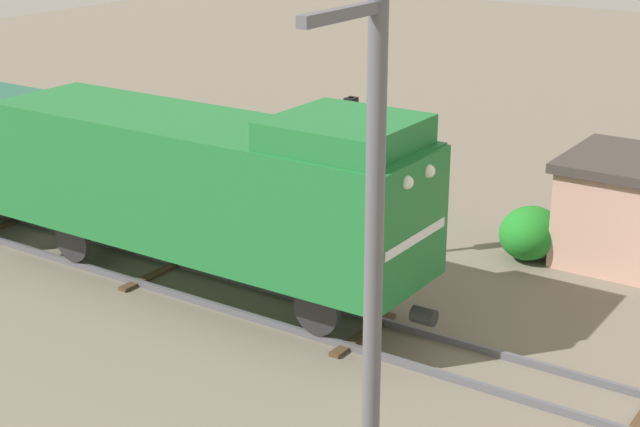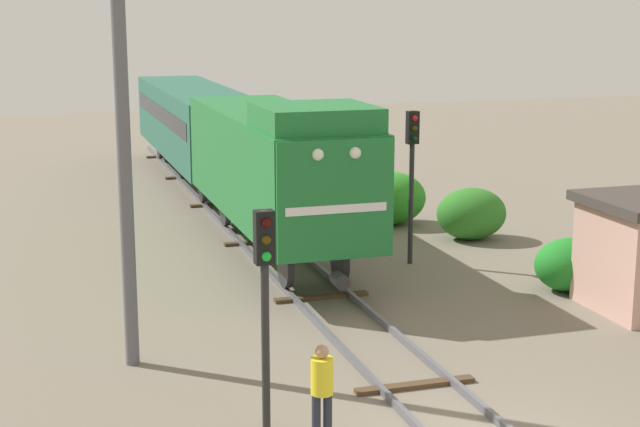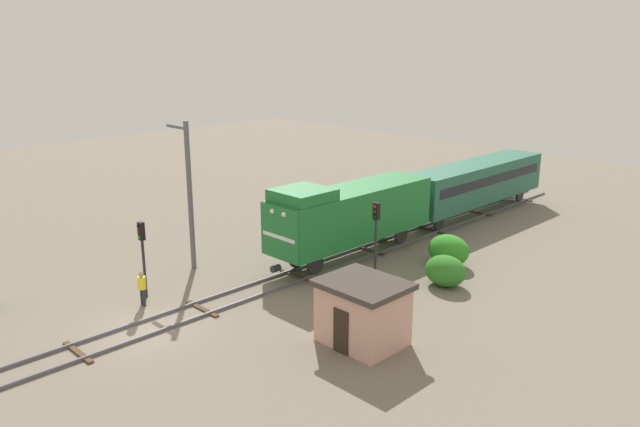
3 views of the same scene
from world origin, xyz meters
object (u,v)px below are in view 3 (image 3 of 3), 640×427
(traffic_signal_near, at_px, (142,245))
(catenary_mast, at_px, (189,192))
(passenger_car_leading, at_px, (476,181))
(worker_near_track, at_px, (142,286))
(relay_hut, at_px, (363,312))
(locomotive, at_px, (350,213))
(traffic_signal_mid, at_px, (376,227))

(traffic_signal_near, distance_m, catenary_mast, 4.70)
(passenger_car_leading, distance_m, catenary_mast, 21.36)
(traffic_signal_near, height_order, worker_near_track, traffic_signal_near)
(catenary_mast, distance_m, relay_hut, 12.90)
(locomotive, distance_m, traffic_signal_mid, 3.80)
(traffic_signal_near, xyz_separation_m, traffic_signal_mid, (6.60, 9.64, 0.28))
(traffic_signal_near, relative_size, catenary_mast, 0.47)
(locomotive, distance_m, relay_hut, 10.55)
(traffic_signal_near, relative_size, relay_hut, 1.11)
(traffic_signal_near, height_order, relay_hut, traffic_signal_near)
(worker_near_track, xyz_separation_m, catenary_mast, (-2.66, 4.59, 3.35))
(traffic_signal_near, bearing_deg, traffic_signal_mid, 55.60)
(locomotive, relative_size, catenary_mast, 1.41)
(passenger_car_leading, distance_m, traffic_signal_near, 24.87)
(traffic_signal_mid, height_order, worker_near_track, traffic_signal_mid)
(worker_near_track, height_order, catenary_mast, catenary_mast)
(locomotive, distance_m, catenary_mast, 9.05)
(worker_near_track, bearing_deg, locomotive, -133.72)
(traffic_signal_mid, relative_size, worker_near_track, 2.53)
(relay_hut, bearing_deg, worker_near_track, -154.90)
(traffic_signal_near, bearing_deg, catenary_mast, 115.00)
(locomotive, distance_m, worker_near_track, 12.30)
(traffic_signal_mid, distance_m, worker_near_track, 11.94)
(locomotive, bearing_deg, passenger_car_leading, 90.00)
(locomotive, distance_m, traffic_signal_near, 11.77)
(worker_near_track, bearing_deg, passenger_car_leading, -127.77)
(traffic_signal_mid, xyz_separation_m, relay_hut, (4.10, -5.60, -1.59))
(traffic_signal_near, bearing_deg, passenger_car_leading, 82.61)
(passenger_car_leading, height_order, traffic_signal_near, traffic_signal_near)
(passenger_car_leading, distance_m, traffic_signal_mid, 15.41)
(traffic_signal_near, relative_size, traffic_signal_mid, 0.90)
(relay_hut, bearing_deg, passenger_car_leading, 109.98)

